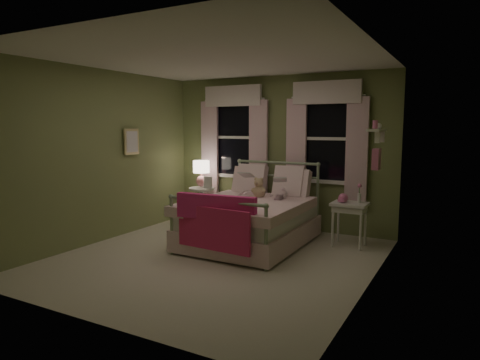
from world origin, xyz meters
The scene contains 18 objects.
room_shell centered at (0.00, 0.00, 1.30)m, with size 4.20×4.20×4.20m.
bed centered at (0.08, 0.90, 0.38)m, with size 1.58×2.04×1.18m.
pink_throw centered at (0.08, -0.12, 0.61)m, with size 1.10×0.23×0.71m.
child_left centered at (-0.20, 1.32, 0.93)m, with size 0.26×0.17×0.72m, color #F7D1DD.
child_right centered at (0.36, 1.32, 0.90)m, with size 0.32×0.25×0.66m, color #F7D1DD.
book_left centered at (-0.20, 1.07, 0.96)m, with size 0.20×0.27×0.03m, color beige.
book_right centered at (0.36, 1.07, 0.92)m, with size 0.20×0.27×0.02m, color beige.
teddy_bear centered at (0.08, 1.17, 0.79)m, with size 0.24×0.20×0.32m.
nightstand_left centered at (-1.32, 1.69, 0.42)m, with size 0.46×0.46×0.65m.
table_lamp centered at (-1.32, 1.69, 0.95)m, with size 0.29×0.29×0.47m.
book_nightstand centered at (-1.22, 1.61, 0.66)m, with size 0.16×0.22×0.02m, color beige.
nightstand_right centered at (1.41, 1.44, 0.55)m, with size 0.50×0.40×0.64m.
pink_toy centered at (1.31, 1.43, 0.71)m, with size 0.14×0.19×0.14m.
bud_vase centered at (1.53, 1.49, 0.79)m, with size 0.06×0.06×0.28m.
window_left centered at (-0.85, 2.03, 1.62)m, with size 1.34×0.13×1.96m.
window_right centered at (0.85, 2.03, 1.62)m, with size 1.34×0.13×1.96m.
wall_shelf centered at (1.90, 0.70, 1.52)m, with size 0.15×0.50×0.60m.
framed_picture centered at (-1.95, 0.60, 1.50)m, with size 0.03×0.32×0.42m.
Camera 1 is at (2.92, -4.67, 1.75)m, focal length 32.00 mm.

